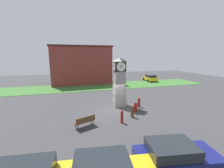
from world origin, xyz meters
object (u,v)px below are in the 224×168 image
Objects in this scene: clock_tower at (119,83)px; bollard_near_tower at (139,102)px; bollard_far_row at (132,111)px; bollard_end_row at (122,117)px; car_by_building at (175,157)px; bench at (85,121)px; bollard_mid_row at (135,107)px; car_far_lot at (150,78)px.

clock_tower is 2.95m from bollard_near_tower.
bollard_end_row is (-1.28, -0.84, -0.02)m from bollard_far_row.
car_by_building is 6.79m from bench.
bollard_mid_row is 2.90m from bollard_end_row.
clock_tower is 3.89m from bollard_far_row.
bollard_mid_row is at bearing -128.52° from bollard_near_tower.
bollard_near_tower is 6.76m from bench.
bollard_mid_row is 7.70m from car_by_building.
bench is (-4.15, -4.08, -2.00)m from clock_tower.
bollard_mid_row is (0.97, -2.21, -2.05)m from clock_tower.
clock_tower is 4.78m from bollard_end_row.
bollard_end_row is (-3.04, -3.14, 0.02)m from bollard_near_tower.
bollard_far_row is at bearing -87.77° from clock_tower.
bollard_far_row is 20.08m from car_far_lot.
clock_tower reaches higher than car_by_building.
car_far_lot is at bearing 54.07° from bollard_end_row.
bollard_mid_row is 18.66m from car_far_lot.
bollard_near_tower is 2.90m from bollard_far_row.
car_far_lot is at bearing 62.59° from car_by_building.
bench is (-5.12, -1.87, 0.05)m from bollard_mid_row.
clock_tower reaches higher than bollard_far_row.
bollard_near_tower is 4.37m from bollard_end_row.
car_by_building reaches higher than bollard_far_row.
car_far_lot reaches higher than bench.
bollard_near_tower is 0.93× the size of bollard_far_row.
clock_tower is 6.16m from bench.
bollard_end_row is 0.64× the size of bench.
clock_tower is 17.59m from car_far_lot.
car_far_lot is at bearing 56.14° from bollard_near_tower.
car_far_lot reaches higher than bollard_mid_row.
clock_tower is at bearing 87.33° from car_by_building.
bollard_end_row is 5.63m from car_by_building.
car_by_building and car_far_lot have the same top height.
bollard_end_row is 3.00m from bench.
bollard_end_row is (-1.15, -4.20, -1.98)m from clock_tower.
bollard_mid_row is 5.45m from bench.
bollard_near_tower is 1.48m from bollard_mid_row.
bollard_end_row is at bearing -105.33° from clock_tower.
bollard_far_row is 0.28× the size of car_far_lot.
car_by_building is 25.90m from car_far_lot.
bollard_mid_row is 0.85× the size of bollard_far_row.
bollard_mid_row is at bearing 79.33° from car_by_building.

